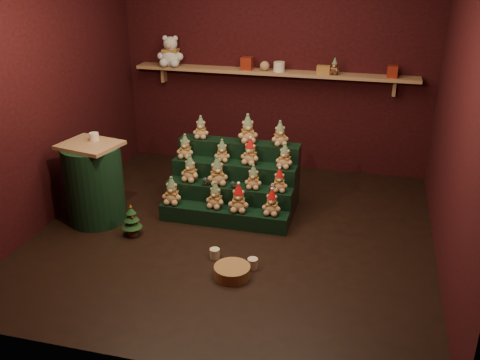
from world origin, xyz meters
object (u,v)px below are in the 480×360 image
(white_bear, at_px, (171,47))
(mini_christmas_tree, at_px, (132,220))
(riser_tier_front, at_px, (224,216))
(snow_globe_c, at_px, (273,188))
(snow_globe_b, at_px, (233,185))
(side_table, at_px, (94,183))
(mug_right, at_px, (253,263))
(mug_left, at_px, (215,253))
(snow_globe_a, at_px, (205,181))
(wicker_basket, at_px, (232,271))
(brown_bear, at_px, (335,67))

(white_bear, bearing_deg, mini_christmas_tree, -85.87)
(riser_tier_front, distance_m, snow_globe_c, 0.61)
(snow_globe_b, distance_m, side_table, 1.48)
(side_table, distance_m, mug_right, 1.97)
(snow_globe_c, xyz_separation_m, mug_left, (-0.39, -0.85, -0.36))
(snow_globe_b, relative_size, mug_left, 0.81)
(snow_globe_c, distance_m, mug_right, 1.00)
(snow_globe_a, relative_size, white_bear, 0.19)
(snow_globe_c, distance_m, wicker_basket, 1.18)
(snow_globe_c, relative_size, brown_bear, 0.47)
(side_table, height_order, mug_right, side_table)
(snow_globe_c, xyz_separation_m, mug_right, (0.00, -0.93, -0.36))
(snow_globe_c, distance_m, white_bear, 2.54)
(snow_globe_b, bearing_deg, riser_tier_front, -110.51)
(snow_globe_c, distance_m, brown_bear, 1.87)
(mini_christmas_tree, distance_m, brown_bear, 3.05)
(snow_globe_c, bearing_deg, wicker_basket, -97.41)
(snow_globe_c, height_order, mini_christmas_tree, snow_globe_c)
(snow_globe_b, xyz_separation_m, white_bear, (-1.24, 1.51, 1.17))
(snow_globe_a, distance_m, mug_right, 1.25)
(side_table, distance_m, wicker_basket, 1.89)
(snow_globe_b, bearing_deg, wicker_basket, -75.24)
(side_table, height_order, mug_left, side_table)
(snow_globe_b, xyz_separation_m, snow_globe_c, (0.44, 0.00, 0.01))
(mug_left, relative_size, mug_right, 0.98)
(white_bear, distance_m, brown_bear, 2.12)
(riser_tier_front, xyz_separation_m, brown_bear, (0.93, 1.67, 1.33))
(snow_globe_b, xyz_separation_m, side_table, (-1.42, -0.41, 0.04))
(side_table, xyz_separation_m, white_bear, (0.18, 1.92, 1.13))
(wicker_basket, bearing_deg, snow_globe_a, 118.47)
(mini_christmas_tree, relative_size, mug_right, 3.61)
(snow_globe_a, bearing_deg, snow_globe_b, 0.00)
(snow_globe_c, relative_size, mug_left, 0.94)
(snow_globe_b, height_order, white_bear, white_bear)
(snow_globe_a, bearing_deg, side_table, -159.86)
(snow_globe_a, distance_m, mini_christmas_tree, 0.90)
(snow_globe_c, height_order, white_bear, white_bear)
(side_table, distance_m, mini_christmas_tree, 0.62)
(mug_left, height_order, wicker_basket, wicker_basket)
(snow_globe_b, distance_m, mug_right, 1.09)
(mug_left, height_order, brown_bear, brown_bear)
(snow_globe_c, bearing_deg, snow_globe_b, 180.00)
(snow_globe_a, relative_size, snow_globe_b, 1.20)
(mug_right, bearing_deg, snow_globe_b, 115.37)
(snow_globe_b, distance_m, brown_bear, 2.02)
(snow_globe_c, bearing_deg, mug_right, -89.77)
(snow_globe_b, xyz_separation_m, mug_left, (0.05, -0.85, -0.35))
(mini_christmas_tree, distance_m, mug_left, 0.99)
(snow_globe_b, bearing_deg, side_table, -164.01)
(mini_christmas_tree, xyz_separation_m, wicker_basket, (1.20, -0.48, -0.12))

